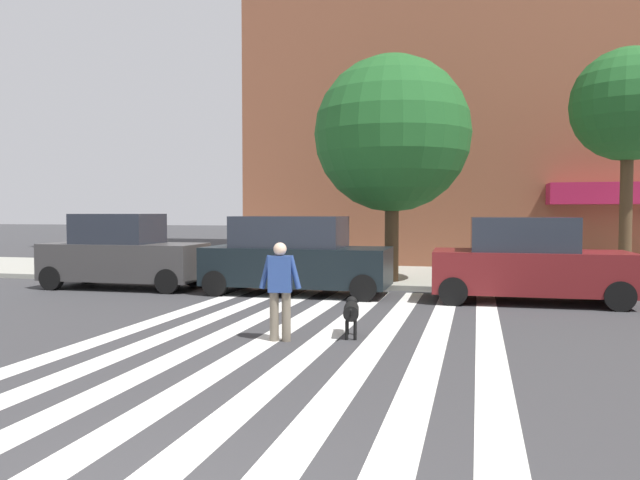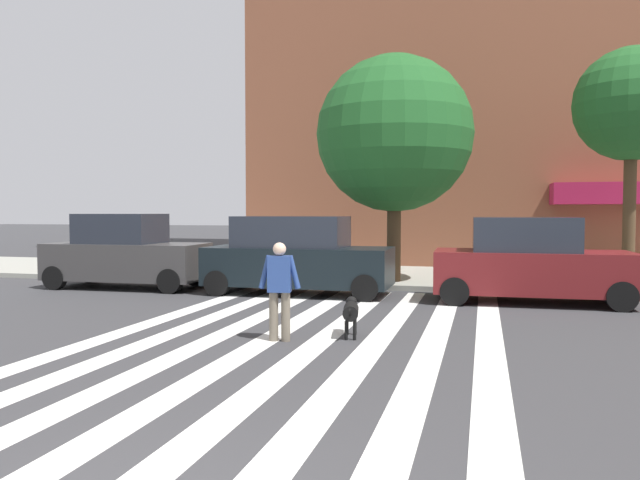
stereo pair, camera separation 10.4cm
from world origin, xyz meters
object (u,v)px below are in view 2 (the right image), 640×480
object	(u,v)px
parked_car_third_in_line	(530,262)
pedestrian_dog_walker	(280,285)
parked_car_behind_first	(297,256)
street_tree_middle	(632,106)
street_tree_nearest	(394,134)
dog_on_leash	(351,311)
parked_car_near_curb	(126,253)

from	to	relation	value
parked_car_third_in_line	pedestrian_dog_walker	bearing A→B (deg)	-127.82
parked_car_behind_first	parked_car_third_in_line	bearing A→B (deg)	-0.01
pedestrian_dog_walker	street_tree_middle	bearing A→B (deg)	51.23
street_tree_nearest	dog_on_leash	xyz separation A→B (m)	(0.31, -7.22, -3.91)
pedestrian_dog_walker	dog_on_leash	bearing A→B (deg)	31.57
parked_car_near_curb	dog_on_leash	bearing A→B (deg)	-32.90
street_tree_nearest	parked_car_behind_first	bearing A→B (deg)	-133.38
street_tree_middle	dog_on_leash	distance (m)	11.18
parked_car_third_in_line	street_tree_middle	xyz separation A→B (m)	(2.81, 3.31, 4.09)
parked_car_third_in_line	pedestrian_dog_walker	size ratio (longest dim) A/B	2.75
pedestrian_dog_walker	dog_on_leash	xyz separation A→B (m)	(1.06, 0.65, -0.48)
parked_car_third_in_line	street_tree_middle	distance (m)	5.96
street_tree_middle	parked_car_third_in_line	bearing A→B (deg)	-130.30
street_tree_nearest	street_tree_middle	world-z (taller)	street_tree_middle
dog_on_leash	parked_car_behind_first	bearing A→B (deg)	117.13
street_tree_nearest	dog_on_leash	bearing A→B (deg)	-87.57
parked_car_near_curb	parked_car_behind_first	bearing A→B (deg)	0.01
parked_car_behind_first	street_tree_middle	world-z (taller)	street_tree_middle
street_tree_middle	pedestrian_dog_walker	size ratio (longest dim) A/B	3.95
parked_car_near_curb	dog_on_leash	world-z (taller)	parked_car_near_curb
pedestrian_dog_walker	street_tree_nearest	bearing A→B (deg)	84.50
parked_car_third_in_line	street_tree_middle	bearing A→B (deg)	49.70
parked_car_behind_first	street_tree_nearest	bearing A→B (deg)	46.62
parked_car_near_curb	street_tree_nearest	bearing A→B (deg)	17.80
parked_car_behind_first	pedestrian_dog_walker	bearing A→B (deg)	-75.42
parked_car_behind_first	street_tree_nearest	world-z (taller)	street_tree_nearest
parked_car_behind_first	street_tree_nearest	distance (m)	4.65
parked_car_behind_first	dog_on_leash	distance (m)	5.52
street_tree_nearest	pedestrian_dog_walker	xyz separation A→B (m)	(-0.76, -7.88, -3.43)
dog_on_leash	street_tree_middle	bearing A→B (deg)	53.60
street_tree_middle	pedestrian_dog_walker	world-z (taller)	street_tree_middle
parked_car_near_curb	parked_car_third_in_line	size ratio (longest dim) A/B	0.99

